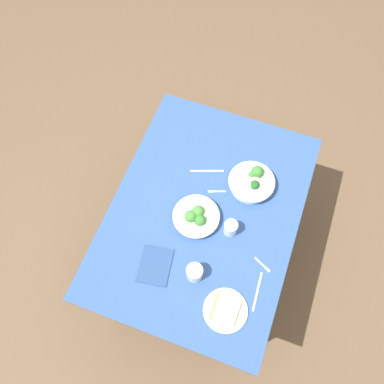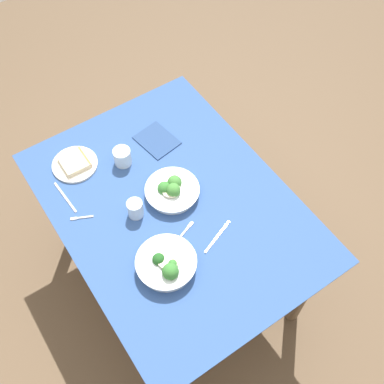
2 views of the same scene
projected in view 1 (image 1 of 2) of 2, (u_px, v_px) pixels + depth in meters
name	position (u px, v px, depth m)	size (l,w,h in m)	color
ground_plane	(201.00, 254.00, 2.84)	(6.00, 6.00, 0.00)	brown
dining_table	(204.00, 221.00, 2.28)	(1.33, 0.97, 0.74)	#2D4C84
broccoli_bowl_far	(252.00, 182.00, 2.22)	(0.25, 0.25, 0.11)	white
broccoli_bowl_near	(196.00, 217.00, 2.13)	(0.24, 0.24, 0.09)	white
bread_side_plate	(225.00, 310.00, 1.95)	(0.21, 0.21, 0.04)	silver
water_glass_center	(231.00, 228.00, 2.09)	(0.07, 0.07, 0.09)	silver
water_glass_side	(194.00, 273.00, 2.00)	(0.08, 0.08, 0.08)	silver
fork_by_far_bowl	(263.00, 265.00, 2.05)	(0.05, 0.09, 0.00)	#B7B7BC
fork_by_near_bowl	(216.00, 191.00, 2.23)	(0.04, 0.09, 0.00)	#B7B7BC
table_knife_left	(257.00, 291.00, 2.00)	(0.20, 0.01, 0.00)	#B7B7BC
table_knife_right	(207.00, 171.00, 2.28)	(0.19, 0.01, 0.00)	#B7B7BC
napkin_folded_upper	(155.00, 265.00, 2.05)	(0.19, 0.15, 0.01)	navy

